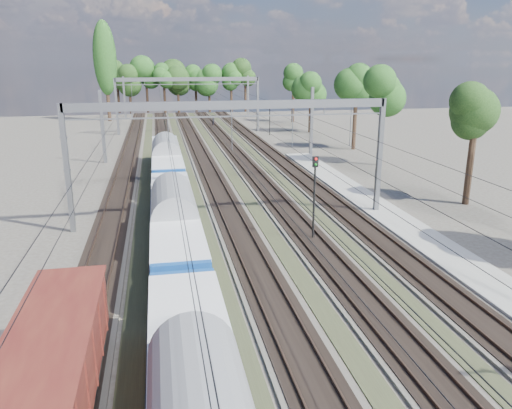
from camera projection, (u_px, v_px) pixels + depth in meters
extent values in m
cube|color=#47423A|center=(122.00, 181.00, 50.14)|extent=(3.00, 130.00, 0.15)
cube|color=black|center=(122.00, 180.00, 50.11)|extent=(2.50, 130.00, 0.06)
cube|color=#473326|center=(115.00, 179.00, 49.95)|extent=(0.08, 130.00, 0.14)
cube|color=#473326|center=(130.00, 178.00, 50.21)|extent=(0.08, 130.00, 0.14)
cube|color=#47423A|center=(168.00, 179.00, 50.97)|extent=(3.00, 130.00, 0.15)
cube|color=black|center=(168.00, 178.00, 50.94)|extent=(2.50, 130.00, 0.06)
cube|color=#473326|center=(160.00, 177.00, 50.78)|extent=(0.08, 130.00, 0.14)
cube|color=#473326|center=(175.00, 176.00, 51.05)|extent=(0.08, 130.00, 0.14)
cube|color=#47423A|center=(212.00, 177.00, 51.80)|extent=(3.00, 130.00, 0.15)
cube|color=black|center=(212.00, 176.00, 51.77)|extent=(2.50, 130.00, 0.06)
cube|color=#473326|center=(205.00, 175.00, 51.61)|extent=(0.08, 130.00, 0.14)
cube|color=#473326|center=(218.00, 175.00, 51.88)|extent=(0.08, 130.00, 0.14)
cube|color=#47423A|center=(254.00, 175.00, 52.63)|extent=(3.00, 130.00, 0.15)
cube|color=black|center=(254.00, 174.00, 52.61)|extent=(2.50, 130.00, 0.06)
cube|color=#473326|center=(247.00, 173.00, 52.44)|extent=(0.08, 130.00, 0.14)
cube|color=#473326|center=(261.00, 173.00, 52.71)|extent=(0.08, 130.00, 0.14)
cube|color=#47423A|center=(295.00, 173.00, 53.46)|extent=(3.00, 130.00, 0.15)
cube|color=black|center=(295.00, 172.00, 53.44)|extent=(2.50, 130.00, 0.06)
cube|color=#473326|center=(289.00, 172.00, 53.28)|extent=(0.08, 130.00, 0.14)
cube|color=#473326|center=(302.00, 171.00, 53.54)|extent=(0.08, 130.00, 0.14)
cube|color=#31301F|center=(145.00, 180.00, 50.57)|extent=(1.10, 130.00, 0.05)
cube|color=#31301F|center=(190.00, 178.00, 51.40)|extent=(1.10, 130.00, 0.05)
cube|color=#31301F|center=(233.00, 176.00, 52.23)|extent=(1.10, 130.00, 0.05)
cube|color=#31301F|center=(275.00, 174.00, 53.06)|extent=(1.10, 130.00, 0.05)
cube|color=gray|center=(452.00, 258.00, 30.45)|extent=(3.00, 70.00, 0.30)
cube|color=slate|center=(67.00, 170.00, 34.30)|extent=(0.35, 0.35, 9.00)
cube|color=slate|center=(379.00, 158.00, 38.56)|extent=(0.35, 0.35, 9.00)
cube|color=slate|center=(231.00, 105.00, 35.25)|extent=(23.00, 0.35, 0.60)
cube|color=slate|center=(117.00, 107.00, 79.51)|extent=(0.35, 0.35, 9.00)
cube|color=slate|center=(258.00, 104.00, 83.77)|extent=(0.35, 0.35, 9.00)
cube|color=slate|center=(188.00, 79.00, 80.46)|extent=(23.00, 0.35, 0.60)
cube|color=slate|center=(103.00, 127.00, 57.92)|extent=(0.35, 0.35, 8.50)
cube|color=slate|center=(124.00, 98.00, 100.31)|extent=(0.35, 0.35, 8.50)
cube|color=slate|center=(312.00, 122.00, 62.60)|extent=(0.35, 0.35, 8.50)
cube|color=slate|center=(248.00, 96.00, 104.99)|extent=(0.35, 0.35, 8.50)
cylinder|color=black|center=(118.00, 126.00, 48.61)|extent=(0.03, 130.00, 0.03)
cylinder|color=black|center=(117.00, 115.00, 48.31)|extent=(0.03, 130.00, 0.03)
cylinder|color=black|center=(165.00, 125.00, 49.45)|extent=(0.03, 130.00, 0.03)
cylinder|color=black|center=(164.00, 114.00, 49.14)|extent=(0.03, 130.00, 0.03)
cylinder|color=black|center=(210.00, 124.00, 50.28)|extent=(0.03, 130.00, 0.03)
cylinder|color=black|center=(210.00, 113.00, 49.97)|extent=(0.03, 130.00, 0.03)
cylinder|color=black|center=(254.00, 123.00, 51.11)|extent=(0.03, 130.00, 0.03)
cylinder|color=black|center=(254.00, 112.00, 50.80)|extent=(0.03, 130.00, 0.03)
cylinder|color=black|center=(296.00, 122.00, 51.94)|extent=(0.03, 130.00, 0.03)
cylinder|color=black|center=(297.00, 112.00, 51.63)|extent=(0.03, 130.00, 0.03)
cylinder|color=black|center=(118.00, 96.00, 112.90)|extent=(0.56, 0.56, 7.39)
sphere|color=black|center=(116.00, 69.00, 111.24)|extent=(3.86, 3.86, 3.86)
cylinder|color=black|center=(130.00, 97.00, 110.62)|extent=(0.56, 0.56, 7.43)
sphere|color=black|center=(128.00, 69.00, 108.95)|extent=(5.13, 5.13, 5.13)
cylinder|color=black|center=(148.00, 99.00, 112.85)|extent=(0.56, 0.56, 6.48)
sphere|color=black|center=(147.00, 75.00, 111.40)|extent=(4.52, 4.52, 4.52)
cylinder|color=black|center=(164.00, 100.00, 113.09)|extent=(0.56, 0.56, 5.87)
sphere|color=black|center=(163.00, 79.00, 111.78)|extent=(4.39, 4.39, 4.39)
cylinder|color=black|center=(178.00, 98.00, 114.81)|extent=(0.56, 0.56, 6.26)
sphere|color=black|center=(178.00, 76.00, 113.41)|extent=(4.71, 4.71, 4.71)
cylinder|color=black|center=(198.00, 99.00, 116.33)|extent=(0.56, 0.56, 5.77)
sphere|color=black|center=(197.00, 79.00, 115.03)|extent=(4.76, 4.76, 4.76)
cylinder|color=black|center=(216.00, 99.00, 115.47)|extent=(0.56, 0.56, 5.67)
sphere|color=black|center=(215.00, 79.00, 114.20)|extent=(4.27, 4.27, 4.27)
cylinder|color=black|center=(226.00, 96.00, 117.01)|extent=(0.56, 0.56, 6.81)
sphere|color=black|center=(225.00, 72.00, 115.49)|extent=(5.23, 5.23, 5.23)
cylinder|color=black|center=(244.00, 97.00, 118.48)|extent=(0.56, 0.56, 6.46)
sphere|color=black|center=(244.00, 74.00, 117.03)|extent=(3.98, 3.98, 3.98)
cylinder|color=black|center=(488.00, 172.00, 41.07)|extent=(0.56, 0.56, 5.83)
sphere|color=black|center=(496.00, 114.00, 39.76)|extent=(3.59, 3.59, 3.59)
cylinder|color=black|center=(387.00, 138.00, 55.95)|extent=(0.56, 0.56, 6.67)
sphere|color=black|center=(391.00, 89.00, 54.46)|extent=(4.65, 4.65, 4.65)
cylinder|color=black|center=(347.00, 129.00, 67.66)|extent=(0.56, 0.56, 5.28)
sphere|color=black|center=(348.00, 98.00, 66.48)|extent=(3.88, 3.88, 3.88)
cylinder|color=black|center=(317.00, 114.00, 80.22)|extent=(0.56, 0.56, 6.80)
sphere|color=black|center=(318.00, 79.00, 78.70)|extent=(3.32, 3.32, 3.32)
cylinder|color=black|center=(296.00, 110.00, 93.89)|extent=(0.56, 0.56, 5.37)
sphere|color=black|center=(296.00, 86.00, 92.69)|extent=(4.93, 4.93, 4.93)
cylinder|color=black|center=(107.00, 80.00, 96.82)|extent=(0.70, 0.70, 16.00)
ellipsoid|color=#1F4717|center=(105.00, 58.00, 95.69)|extent=(4.40, 4.40, 14.08)
cube|color=black|center=(188.00, 356.00, 19.70)|extent=(1.97, 2.95, 0.79)
cube|color=black|center=(180.00, 286.00, 25.81)|extent=(1.97, 2.95, 0.79)
cube|color=black|center=(172.00, 210.00, 38.77)|extent=(1.97, 2.95, 0.79)
cube|color=#114D9C|center=(174.00, 219.00, 31.88)|extent=(2.75, 19.65, 1.87)
cube|color=silver|center=(174.00, 211.00, 31.74)|extent=(2.83, 18.87, 0.93)
cube|color=black|center=(196.00, 210.00, 32.01)|extent=(0.04, 16.70, 0.69)
cube|color=#EFB70C|center=(177.00, 250.00, 27.95)|extent=(2.85, 5.50, 0.69)
cylinder|color=gray|center=(173.00, 205.00, 31.62)|extent=(2.79, 19.65, 2.79)
cube|color=black|center=(169.00, 189.00, 44.89)|extent=(1.97, 2.95, 0.79)
cube|color=black|center=(166.00, 160.00, 57.85)|extent=(1.97, 2.95, 0.79)
cube|color=#114D9C|center=(167.00, 159.00, 50.95)|extent=(2.75, 19.65, 1.87)
cube|color=silver|center=(166.00, 154.00, 50.82)|extent=(2.83, 18.87, 0.93)
cube|color=black|center=(180.00, 154.00, 51.08)|extent=(0.04, 16.70, 0.69)
cube|color=#EFB70C|center=(168.00, 173.00, 47.02)|extent=(2.85, 5.50, 0.69)
cylinder|color=gray|center=(166.00, 150.00, 50.69)|extent=(2.79, 19.65, 2.79)
cube|color=black|center=(73.00, 358.00, 19.70)|extent=(1.87, 2.43, 0.65)
cube|color=#481513|center=(43.00, 394.00, 14.90)|extent=(2.52, 13.08, 2.43)
cube|color=#481513|center=(38.00, 357.00, 14.55)|extent=(2.71, 13.08, 0.11)
imported|color=black|center=(213.00, 121.00, 91.12)|extent=(0.60, 0.79, 1.97)
cylinder|color=black|center=(314.00, 204.00, 33.17)|extent=(0.14, 0.14, 5.06)
cube|color=black|center=(315.00, 162.00, 32.36)|extent=(0.37, 0.24, 0.71)
sphere|color=red|center=(316.00, 159.00, 32.18)|extent=(0.16, 0.16, 0.16)
sphere|color=#0C9919|center=(316.00, 164.00, 32.28)|extent=(0.16, 0.16, 0.16)
cylinder|color=black|center=(270.00, 120.00, 79.95)|extent=(0.14, 0.14, 4.88)
cube|color=black|center=(270.00, 102.00, 79.17)|extent=(0.37, 0.26, 0.68)
sphere|color=red|center=(270.00, 101.00, 79.00)|extent=(0.16, 0.16, 0.16)
sphere|color=#0C9919|center=(270.00, 103.00, 79.09)|extent=(0.16, 0.16, 0.16)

